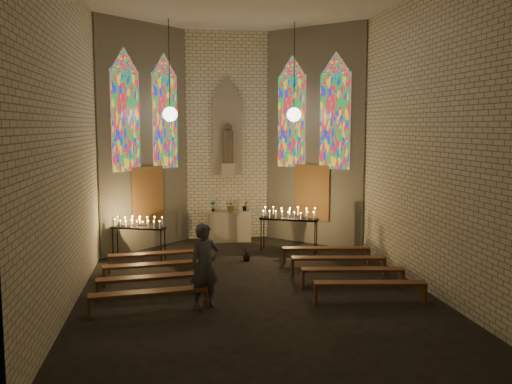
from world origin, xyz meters
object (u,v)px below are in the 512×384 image
Objects in this scene: aisle_flower_pot at (246,255)px; votive_stand_right at (289,216)px; votive_stand_left at (138,225)px; visitor at (205,266)px; altar at (229,226)px.

aisle_flower_pot is 0.21× the size of votive_stand_right.
votive_stand_left is 5.05m from visitor.
altar is 0.78× the size of votive_stand_right.
votive_stand_right is at bearing 42.23° from visitor.
visitor reaches higher than votive_stand_left.
aisle_flower_pot is 3.25m from votive_stand_left.
visitor is (-2.84, -5.01, -0.22)m from votive_stand_right.
aisle_flower_pot is 4.32m from visitor.
visitor is (-1.20, -6.96, 0.40)m from altar.
visitor is at bearing -95.80° from votive_stand_right.
aisle_flower_pot is at bearing -86.09° from altar.
altar is 0.77× the size of visitor.
aisle_flower_pot is at bearing 52.52° from visitor.
aisle_flower_pot is (0.20, -2.94, -0.31)m from altar.
visitor is at bearing -50.14° from votive_stand_left.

